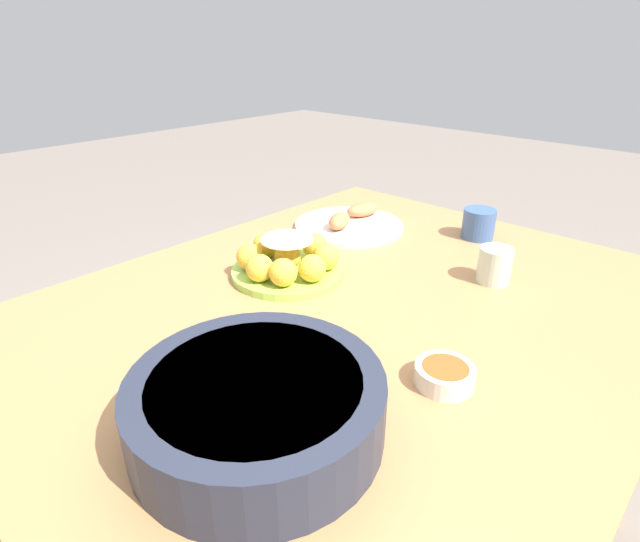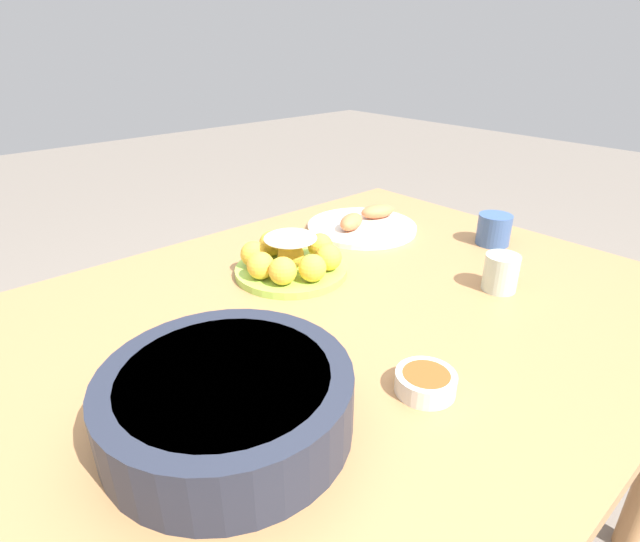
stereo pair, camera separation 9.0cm
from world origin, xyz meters
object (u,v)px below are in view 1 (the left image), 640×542
at_px(cake_plate, 287,260).
at_px(cup_far, 494,265).
at_px(serving_bowl, 257,404).
at_px(sauce_bowl, 444,375).
at_px(seafood_platter, 350,223).
at_px(cup_near, 479,224).
at_px(dining_table, 354,344).

relative_size(cake_plate, cup_far, 3.22).
relative_size(serving_bowl, sauce_bowl, 3.67).
bearing_deg(seafood_platter, cup_near, 120.22).
xyz_separation_m(cake_plate, seafood_platter, (-0.32, -0.09, -0.02)).
distance_m(dining_table, serving_bowl, 0.41).
bearing_deg(cup_far, seafood_platter, -95.88).
bearing_deg(sauce_bowl, cup_far, -165.11).
xyz_separation_m(dining_table, serving_bowl, (0.36, 0.13, 0.14)).
relative_size(serving_bowl, cup_near, 4.05).
xyz_separation_m(seafood_platter, cup_far, (0.04, 0.43, 0.02)).
xyz_separation_m(serving_bowl, cup_far, (-0.63, 0.03, -0.01)).
relative_size(sauce_bowl, cup_far, 1.18).
distance_m(dining_table, cup_near, 0.50).
xyz_separation_m(cake_plate, sauce_bowl, (0.10, 0.44, -0.02)).
distance_m(serving_bowl, cup_far, 0.63).
relative_size(cake_plate, cup_near, 3.00).
distance_m(serving_bowl, sauce_bowl, 0.29).
distance_m(cake_plate, serving_bowl, 0.48).
relative_size(serving_bowl, seafood_platter, 1.14).
height_order(dining_table, sauce_bowl, sauce_bowl).
xyz_separation_m(sauce_bowl, cup_far, (-0.38, -0.10, 0.02)).
bearing_deg(seafood_platter, sauce_bowl, 51.63).
height_order(seafood_platter, cup_far, cup_far).
distance_m(cup_near, cup_far, 0.26).
bearing_deg(cake_plate, cup_near, 157.54).
distance_m(dining_table, cup_far, 0.34).
bearing_deg(serving_bowl, dining_table, -160.74).
height_order(serving_bowl, cup_near, serving_bowl).
bearing_deg(seafood_platter, cake_plate, 15.43).
distance_m(cake_plate, sauce_bowl, 0.45).
bearing_deg(cup_far, dining_table, -29.38).
height_order(cake_plate, sauce_bowl, cake_plate).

